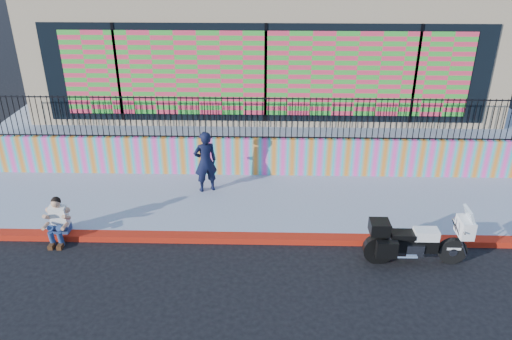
{
  "coord_description": "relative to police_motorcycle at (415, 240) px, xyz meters",
  "views": [
    {
      "loc": [
        0.08,
        -9.7,
        6.54
      ],
      "look_at": [
        -0.2,
        1.2,
        1.25
      ],
      "focal_mm": 35.0,
      "sensor_mm": 36.0,
      "label": 1
    }
  ],
  "objects": [
    {
      "name": "seated_man",
      "position": [
        -7.95,
        0.6,
        -0.12
      ],
      "size": [
        0.54,
        0.71,
        1.06
      ],
      "color": "navy",
      "rests_on": "ground"
    },
    {
      "name": "metal_fence",
      "position": [
        -3.25,
        3.97,
        1.28
      ],
      "size": [
        15.8,
        0.04,
        1.2
      ],
      "primitive_type": null,
      "color": "black",
      "rests_on": "mural_wall"
    },
    {
      "name": "police_motorcycle",
      "position": [
        0.0,
        0.0,
        0.0
      ],
      "size": [
        2.18,
        0.72,
        1.36
      ],
      "color": "black",
      "rests_on": "ground"
    },
    {
      "name": "elevated_platform",
      "position": [
        -3.25,
        9.07,
        0.06
      ],
      "size": [
        16.0,
        10.0,
        1.25
      ],
      "primitive_type": "cube",
      "color": "gray",
      "rests_on": "ground"
    },
    {
      "name": "police_officer",
      "position": [
        -4.81,
        2.92,
        0.43
      ],
      "size": [
        0.72,
        0.61,
        1.69
      ],
      "primitive_type": "imported",
      "rotation": [
        0.0,
        0.0,
        3.52
      ],
      "color": "black",
      "rests_on": "sidewalk"
    },
    {
      "name": "storefront_building",
      "position": [
        -3.25,
        8.85,
        2.68
      ],
      "size": [
        14.0,
        8.06,
        4.0
      ],
      "color": "tan",
      "rests_on": "elevated_platform"
    },
    {
      "name": "sidewalk",
      "position": [
        -3.25,
        2.37,
        -0.49
      ],
      "size": [
        16.0,
        3.0,
        0.15
      ],
      "primitive_type": "cube",
      "color": "gray",
      "rests_on": "ground"
    },
    {
      "name": "red_curb",
      "position": [
        -3.25,
        0.72,
        -0.49
      ],
      "size": [
        16.0,
        0.3,
        0.15
      ],
      "primitive_type": "cube",
      "color": "#A81E0C",
      "rests_on": "ground"
    },
    {
      "name": "ground",
      "position": [
        -3.25,
        0.72,
        -0.57
      ],
      "size": [
        90.0,
        90.0,
        0.0
      ],
      "primitive_type": "plane",
      "color": "black",
      "rests_on": "ground"
    },
    {
      "name": "mural_wall",
      "position": [
        -3.25,
        3.97,
        0.13
      ],
      "size": [
        16.0,
        0.2,
        1.1
      ],
      "primitive_type": "cube",
      "color": "#FF43AB",
      "rests_on": "sidewalk"
    }
  ]
}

